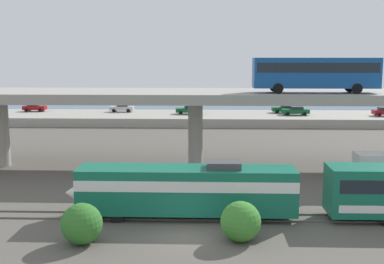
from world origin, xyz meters
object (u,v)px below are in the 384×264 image
(parked_car_3, at_px, (122,108))
(parked_car_4, at_px, (34,107))
(parked_car_1, at_px, (296,111))
(parked_car_2, at_px, (189,110))
(parked_car_5, at_px, (285,109))
(train_locomotive, at_px, (176,188))
(transit_bus_on_overpass, at_px, (315,72))

(parked_car_3, bearing_deg, parked_car_4, -0.82)
(parked_car_1, distance_m, parked_car_2, 18.36)
(parked_car_3, relative_size, parked_car_5, 0.92)
(train_locomotive, bearing_deg, parked_car_1, -109.01)
(train_locomotive, distance_m, parked_car_3, 55.47)
(train_locomotive, bearing_deg, parked_car_3, -75.91)
(transit_bus_on_overpass, bearing_deg, parked_car_1, -97.31)
(train_locomotive, distance_m, parked_car_4, 61.67)
(train_locomotive, relative_size, parked_car_5, 3.57)
(parked_car_1, relative_size, parked_car_5, 0.99)
(parked_car_3, distance_m, parked_car_5, 29.46)
(parked_car_3, relative_size, parked_car_4, 1.05)
(transit_bus_on_overpass, height_order, parked_car_4, transit_bus_on_overpass)
(parked_car_3, bearing_deg, parked_car_2, 167.18)
(parked_car_4, height_order, parked_car_5, same)
(parked_car_3, bearing_deg, parked_car_5, 178.84)
(parked_car_1, xyz_separation_m, parked_car_3, (-30.74, 3.80, -0.00))
(parked_car_1, relative_size, parked_car_4, 1.13)
(train_locomotive, distance_m, parked_car_1, 52.89)
(parked_car_2, bearing_deg, parked_car_5, -172.56)
(parked_car_1, bearing_deg, parked_car_4, -4.91)
(transit_bus_on_overpass, relative_size, parked_car_4, 2.94)
(transit_bus_on_overpass, height_order, parked_car_3, transit_bus_on_overpass)
(transit_bus_on_overpass, distance_m, parked_car_4, 58.77)
(parked_car_3, bearing_deg, train_locomotive, 104.09)
(train_locomotive, relative_size, transit_bus_on_overpass, 1.39)
(transit_bus_on_overpass, relative_size, parked_car_2, 2.60)
(transit_bus_on_overpass, bearing_deg, train_locomotive, 48.05)
(transit_bus_on_overpass, distance_m, parked_car_2, 40.18)
(parked_car_2, bearing_deg, parked_car_4, -6.09)
(transit_bus_on_overpass, distance_m, parked_car_3, 48.22)
(train_locomotive, xyz_separation_m, parked_car_3, (-13.51, 53.80, 0.02))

